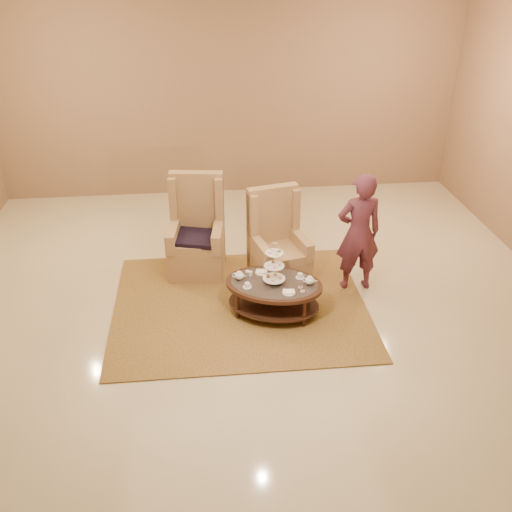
{
  "coord_description": "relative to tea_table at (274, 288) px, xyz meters",
  "views": [
    {
      "loc": [
        -0.6,
        -5.83,
        4.05
      ],
      "look_at": [
        0.05,
        0.2,
        0.69
      ],
      "focal_mm": 40.0,
      "sensor_mm": 36.0,
      "label": 1
    }
  ],
  "objects": [
    {
      "name": "armchair_left",
      "position": [
        -0.9,
        1.22,
        0.1
      ],
      "size": [
        0.82,
        0.84,
        1.35
      ],
      "rotation": [
        0.0,
        0.0,
        -0.13
      ],
      "color": "#A87E4F",
      "rests_on": "ground"
    },
    {
      "name": "ground",
      "position": [
        -0.24,
        0.03,
        -0.36
      ],
      "size": [
        8.0,
        8.0,
        0.0
      ],
      "primitive_type": "plane",
      "color": "beige",
      "rests_on": "ground"
    },
    {
      "name": "rug",
      "position": [
        -0.4,
        0.2,
        -0.35
      ],
      "size": [
        3.17,
        2.65,
        0.02
      ],
      "rotation": [
        0.0,
        0.0,
        -0.01
      ],
      "color": "olive",
      "rests_on": "ground"
    },
    {
      "name": "wall_back",
      "position": [
        -0.24,
        4.03,
        1.39
      ],
      "size": [
        8.0,
        0.04,
        3.5
      ],
      "primitive_type": "cube",
      "color": "#937050",
      "rests_on": "ground"
    },
    {
      "name": "person",
      "position": [
        1.15,
        0.5,
        0.44
      ],
      "size": [
        0.6,
        0.41,
        1.6
      ],
      "rotation": [
        0.0,
        0.0,
        3.2
      ],
      "color": "#542431",
      "rests_on": "ground"
    },
    {
      "name": "ceiling",
      "position": [
        -0.24,
        0.03,
        -0.36
      ],
      "size": [
        8.0,
        8.0,
        0.02
      ],
      "primitive_type": "cube",
      "color": "silver",
      "rests_on": "ground"
    },
    {
      "name": "armchair_right",
      "position": [
        0.15,
        0.83,
        0.07
      ],
      "size": [
        0.83,
        0.85,
        1.27
      ],
      "rotation": [
        0.0,
        0.0,
        0.23
      ],
      "color": "#A87E4F",
      "rests_on": "ground"
    },
    {
      "name": "tea_table",
      "position": [
        0.0,
        0.0,
        0.0
      ],
      "size": [
        1.37,
        1.14,
        0.99
      ],
      "rotation": [
        0.0,
        0.0,
        -0.32
      ],
      "color": "black",
      "rests_on": "ground"
    }
  ]
}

